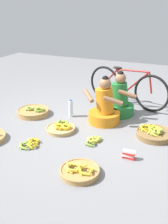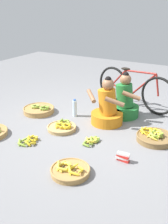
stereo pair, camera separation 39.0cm
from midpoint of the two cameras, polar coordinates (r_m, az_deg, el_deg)
ground_plane at (r=4.22m, az=3.99°, el=-3.52°), size 10.00×10.00×0.00m
vendor_woman_front at (r=4.31m, az=7.57°, el=0.62°), size 0.72×0.52×0.79m
vendor_woman_behind at (r=4.64m, az=11.01°, el=2.01°), size 0.71×0.52×0.79m
bicycle_leaning at (r=5.05m, az=12.90°, el=4.88°), size 1.65×0.52×0.73m
banana_basket_front_center at (r=4.01m, az=17.76°, el=-5.24°), size 0.54×0.54×0.17m
banana_basket_back_center at (r=3.15m, az=0.60°, el=-12.58°), size 0.47×0.47×0.14m
banana_basket_near_vendor at (r=4.14m, az=-2.05°, el=-3.34°), size 0.46×0.46×0.13m
banana_basket_near_bicycle at (r=4.80m, az=-7.43°, el=0.46°), size 0.56×0.56×0.16m
loose_bananas_front_left at (r=3.82m, az=-8.89°, el=-6.22°), size 0.27×0.35×0.09m
loose_bananas_mid_right at (r=3.80m, az=4.64°, el=-6.25°), size 0.22×0.31×0.08m
water_bottle at (r=4.58m, az=0.43°, el=0.77°), size 0.08×0.08×0.31m
packet_carton_stack at (r=3.43m, az=11.68°, el=-9.58°), size 0.18×0.07×0.12m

